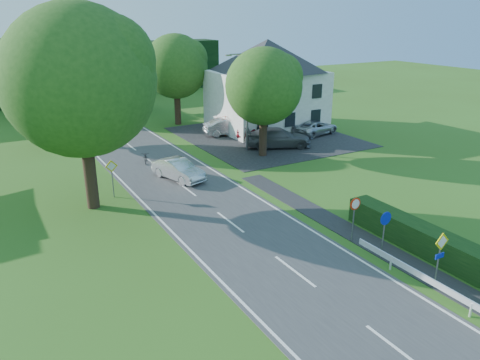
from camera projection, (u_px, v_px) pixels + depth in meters
road at (214, 210)px, 27.45m from camera, size 7.00×80.00×0.04m
parking_pad at (266, 137)px, 43.69m from camera, size 14.00×16.00×0.04m
line_edge_left at (162, 221)px, 25.92m from camera, size 0.12×80.00×0.01m
line_edge_right at (261, 199)px, 28.97m from camera, size 0.12×80.00×0.01m
line_centre at (214, 209)px, 27.44m from camera, size 0.12×80.00×0.01m
tree_main at (83, 110)px, 25.94m from camera, size 9.40×9.40×11.64m
tree_left_far at (55, 95)px, 39.99m from camera, size 7.00×7.00×8.58m
tree_right_far at (176, 80)px, 47.16m from camera, size 7.40×7.40×9.09m
tree_left_back at (41, 81)px, 50.10m from camera, size 6.60×6.60×8.07m
tree_right_back at (142, 79)px, 53.48m from camera, size 6.20×6.20×7.56m
tree_right_mid at (264, 103)px, 36.53m from camera, size 7.00×7.00×8.58m
treeline_right at (119, 67)px, 67.58m from camera, size 30.00×5.00×7.00m
house_white at (267, 84)px, 45.60m from camera, size 10.60×8.40×8.60m
streetlight at (246, 97)px, 37.90m from camera, size 2.03×0.18×8.00m
sign_priority_right at (440, 250)px, 19.06m from camera, size 0.78×0.09×2.59m
sign_roundabout at (385, 226)px, 21.55m from camera, size 0.64×0.08×2.37m
sign_speed_limit at (355, 209)px, 23.14m from camera, size 0.64×0.11×2.37m
sign_priority_left at (112, 171)px, 28.83m from camera, size 0.78×0.09×2.44m
moving_car at (178, 169)px, 32.22m from camera, size 2.68×4.54×1.41m
motorcycle at (146, 157)px, 35.94m from camera, size 1.06×1.75×0.87m
parked_car_red at (258, 130)px, 42.95m from camera, size 4.68×2.82×1.49m
parked_car_silver_a at (229, 127)px, 44.06m from camera, size 4.97×2.51×1.56m
parked_car_grey at (278, 138)px, 40.01m from camera, size 6.12×4.39×1.65m
parked_car_silver_b at (316, 128)px, 44.22m from camera, size 5.04×3.00×1.31m
parasol at (226, 126)px, 43.52m from camera, size 2.24×2.28×1.96m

